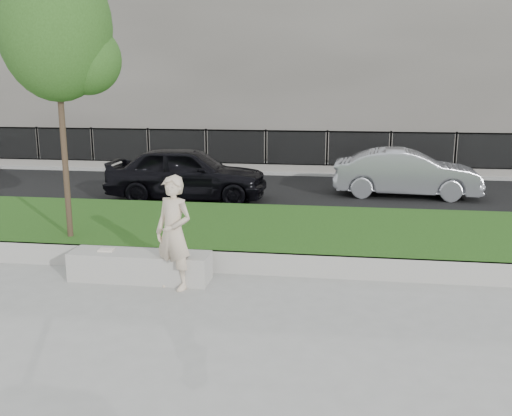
% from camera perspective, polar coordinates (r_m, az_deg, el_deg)
% --- Properties ---
extents(ground, '(90.00, 90.00, 0.00)m').
position_cam_1_polar(ground, '(9.22, -4.95, -8.55)').
color(ground, gray).
rests_on(ground, ground).
extents(grass_bank, '(34.00, 4.00, 0.40)m').
position_cam_1_polar(grass_bank, '(11.96, -1.70, -2.53)').
color(grass_bank, black).
rests_on(grass_bank, ground).
extents(grass_kerb, '(34.00, 0.08, 0.40)m').
position_cam_1_polar(grass_kerb, '(10.11, -3.63, -5.40)').
color(grass_kerb, '#A4A299').
rests_on(grass_kerb, ground).
extents(street, '(34.00, 7.00, 0.04)m').
position_cam_1_polar(street, '(17.30, 1.46, 1.61)').
color(street, black).
rests_on(street, ground).
extents(far_pavement, '(34.00, 3.00, 0.12)m').
position_cam_1_polar(far_pavement, '(21.71, 2.88, 3.96)').
color(far_pavement, gray).
rests_on(far_pavement, ground).
extents(iron_fence, '(32.00, 0.30, 1.50)m').
position_cam_1_polar(iron_fence, '(20.65, 2.63, 4.87)').
color(iron_fence, slate).
rests_on(iron_fence, far_pavement).
extents(building_facade, '(34.00, 10.00, 10.00)m').
position_cam_1_polar(building_facade, '(28.48, 4.40, 15.96)').
color(building_facade, '#5A564F').
rests_on(building_facade, ground).
extents(stone_bench, '(2.38, 0.60, 0.49)m').
position_cam_1_polar(stone_bench, '(9.92, -11.50, -5.72)').
color(stone_bench, '#A4A299').
rests_on(stone_bench, ground).
extents(man, '(0.80, 0.68, 1.86)m').
position_cam_1_polar(man, '(9.26, -8.22, -2.48)').
color(man, beige).
rests_on(man, ground).
extents(book, '(0.27, 0.20, 0.03)m').
position_cam_1_polar(book, '(10.07, -14.75, -4.07)').
color(book, silver).
rests_on(book, stone_bench).
extents(young_tree, '(2.11, 2.02, 5.16)m').
position_cam_1_polar(young_tree, '(11.20, -18.97, 16.20)').
color(young_tree, '#38281C').
rests_on(young_tree, grass_bank).
extents(car_dark, '(4.51, 1.93, 1.52)m').
position_cam_1_polar(car_dark, '(16.07, -6.92, 3.49)').
color(car_dark, black).
rests_on(car_dark, street).
extents(car_silver, '(4.19, 1.63, 1.36)m').
position_cam_1_polar(car_silver, '(17.05, 14.79, 3.42)').
color(car_silver, '#9A9BA2').
rests_on(car_silver, street).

